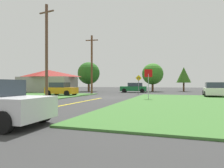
{
  "coord_description": "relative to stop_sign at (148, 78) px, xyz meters",
  "views": [
    {
      "loc": [
        7.22,
        -19.52,
        1.47
      ],
      "look_at": [
        -0.43,
        3.93,
        1.43
      ],
      "focal_mm": 31.21,
      "sensor_mm": 36.0,
      "label": 1
    }
  ],
  "objects": [
    {
      "name": "ground_plane",
      "position": [
        -4.79,
        1.0,
        -1.99
      ],
      "size": [
        120.0,
        120.0,
        0.0
      ],
      "primitive_type": "plane",
      "color": "#363636"
    },
    {
      "name": "grass_verge_right",
      "position": [
        4.43,
        -3.0,
        -1.95
      ],
      "size": [
        12.0,
        20.0,
        0.08
      ],
      "primitive_type": "cube",
      "color": "#407332",
      "rests_on": "ground"
    },
    {
      "name": "grass_verge_left",
      "position": [
        -14.01,
        -3.0,
        -1.95
      ],
      "size": [
        12.0,
        20.0,
        0.08
      ],
      "primitive_type": "cube",
      "color": "#407332",
      "rests_on": "ground"
    },
    {
      "name": "lane_stripe_center",
      "position": [
        -4.79,
        -7.0,
        -1.98
      ],
      "size": [
        0.2,
        14.0,
        0.01
      ],
      "primitive_type": "cube",
      "color": "yellow",
      "rests_on": "ground"
    },
    {
      "name": "stop_sign",
      "position": [
        0.0,
        0.0,
        0.0
      ],
      "size": [
        0.73,
        0.15,
        2.83
      ],
      "rotation": [
        0.0,
        0.0,
        3.29
      ],
      "color": "#9EA0A8",
      "rests_on": "ground"
    },
    {
      "name": "car_approaching_junction",
      "position": [
        -4.19,
        13.64,
        -1.18
      ],
      "size": [
        4.55,
        2.61,
        1.62
      ],
      "rotation": [
        0.0,
        0.0,
        3.27
      ],
      "color": "#196B33",
      "rests_on": "ground"
    },
    {
      "name": "car_on_crossroad",
      "position": [
        6.53,
        5.7,
        -1.18
      ],
      "size": [
        2.38,
        4.57,
        1.62
      ],
      "rotation": [
        0.0,
        0.0,
        1.5
      ],
      "color": "white",
      "rests_on": "ground"
    },
    {
      "name": "parked_car_near_building",
      "position": [
        -10.96,
        2.26,
        -1.19
      ],
      "size": [
        3.85,
        1.98,
        1.62
      ],
      "rotation": [
        0.0,
        0.0,
        -0.02
      ],
      "color": "orange",
      "rests_on": "ground"
    },
    {
      "name": "utility_pole_near",
      "position": [
        -9.46,
        -2.56,
        2.73
      ],
      "size": [
        1.8,
        0.4,
        9.15
      ],
      "color": "brown",
      "rests_on": "ground"
    },
    {
      "name": "utility_pole_mid",
      "position": [
        -8.9,
        6.89,
        2.32
      ],
      "size": [
        1.8,
        0.35,
        8.33
      ],
      "color": "brown",
      "rests_on": "ground"
    },
    {
      "name": "direction_sign",
      "position": [
        -2.62,
        9.35,
        -0.28
      ],
      "size": [
        0.91,
        0.08,
        2.74
      ],
      "color": "slate",
      "rests_on": "ground"
    },
    {
      "name": "oak_tree_left",
      "position": [
        3.92,
        20.39,
        1.13
      ],
      "size": [
        2.65,
        2.65,
        4.59
      ],
      "color": "brown",
      "rests_on": "ground"
    },
    {
      "name": "pine_tree_center",
      "position": [
        -13.21,
        15.18,
        1.47
      ],
      "size": [
        4.19,
        4.19,
        5.56
      ],
      "color": "brown",
      "rests_on": "ground"
    },
    {
      "name": "oak_tree_right",
      "position": [
        -1.67,
        18.84,
        1.32
      ],
      "size": [
        3.99,
        3.99,
        5.32
      ],
      "color": "brown",
      "rests_on": "ground"
    },
    {
      "name": "barn",
      "position": [
        -18.09,
        9.35,
        -0.08
      ],
      "size": [
        9.09,
        5.79,
        3.81
      ],
      "color": "gray",
      "rests_on": "ground"
    }
  ]
}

